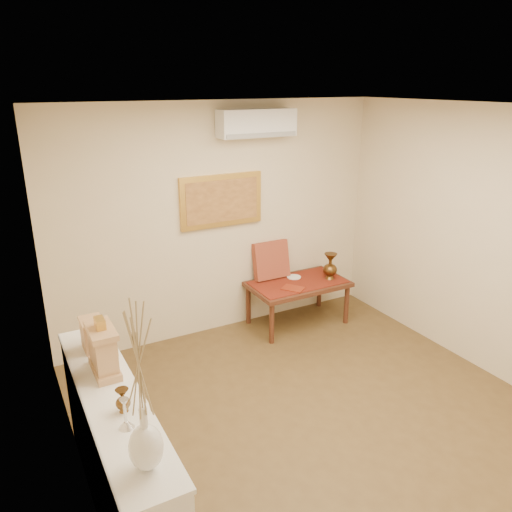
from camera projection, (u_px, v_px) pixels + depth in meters
floor at (332, 430)px, 4.36m from camera, size 4.50×4.50×0.00m
ceiling at (352, 109)px, 3.47m from camera, size 4.50×4.50×0.00m
wall_back at (221, 221)px, 5.78m from camera, size 4.00×0.02×2.70m
wall_left at (76, 350)px, 3.02m from camera, size 0.02×4.50×2.70m
wall_right at (507, 249)px, 4.81m from camera, size 0.02×4.50×2.70m
white_vase at (141, 391)px, 2.44m from camera, size 0.18×0.18×0.95m
candlestick at (125, 413)px, 2.87m from camera, size 0.09×0.09×0.19m
brass_urn_small at (122, 397)px, 3.01m from camera, size 0.09×0.09×0.20m
table_cloth at (298, 282)px, 6.12m from camera, size 1.14×0.59×0.01m
brass_urn_tall at (330, 263)px, 6.16m from camera, size 0.18×0.18×0.40m
plate at (294, 277)px, 6.25m from camera, size 0.18×0.18×0.01m
menu at (293, 288)px, 5.91m from camera, size 0.29×0.31×0.01m
cushion at (271, 260)px, 6.18m from camera, size 0.46×0.19×0.47m
display_ledge at (118, 455)px, 3.38m from camera, size 0.37×2.02×0.98m
mantel_clock at (103, 349)px, 3.40m from camera, size 0.17×0.36×0.41m
wooden_chest at (93, 334)px, 3.72m from camera, size 0.16×0.21×0.24m
low_table at (298, 287)px, 6.14m from camera, size 1.20×0.70×0.55m
painting at (222, 201)px, 5.68m from camera, size 1.00×0.06×0.60m
ac_unit at (257, 123)px, 5.49m from camera, size 0.90×0.25×0.30m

